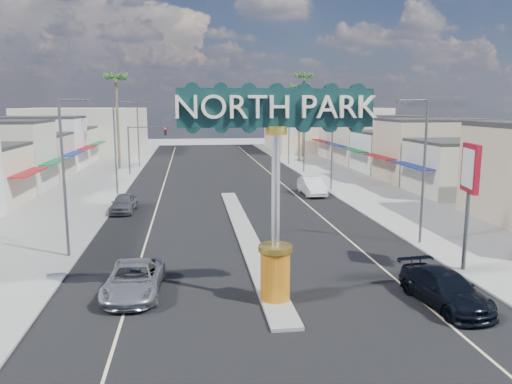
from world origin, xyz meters
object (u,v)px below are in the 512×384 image
object	(u,v)px
streetlight_r_near	(422,164)
palm_right_far	(304,81)
gateway_sign	(276,170)
traffic_signal_left	(144,141)
suv_right	(445,289)
streetlight_l_mid	(117,143)
traffic_signal_right	(290,139)
streetlight_l_far	(139,131)
suv_left	(134,279)
car_parked_right	(312,186)
palm_left_far	(116,82)
streetlight_r_far	(288,130)
bank_pylon_sign	(470,175)
streetlight_l_near	(66,170)
palm_right_mid	(300,91)
streetlight_r_mid	(331,141)
car_parked_left	(124,203)

from	to	relation	value
streetlight_r_near	palm_right_far	xyz separation A→B (m)	(4.57, 52.00, 7.32)
gateway_sign	streetlight_r_near	distance (m)	13.19
traffic_signal_left	suv_right	distance (m)	46.46
traffic_signal_left	streetlight_l_mid	xyz separation A→B (m)	(-1.25, -13.99, 0.79)
traffic_signal_right	streetlight_r_near	bearing A→B (deg)	-87.90
gateway_sign	streetlight_l_far	world-z (taller)	gateway_sign
suv_left	car_parked_right	size ratio (longest dim) A/B	1.00
palm_right_far	traffic_signal_left	bearing A→B (deg)	-143.33
traffic_signal_left	streetlight_r_near	distance (m)	39.26
palm_left_far	palm_right_far	bearing A→B (deg)	23.20
gateway_sign	palm_left_far	distance (m)	50.06
streetlight_r_far	bank_pylon_sign	xyz separation A→B (m)	(0.06, -47.23, 0.04)
suv_right	suv_left	bearing A→B (deg)	160.65
traffic_signal_right	palm_left_far	bearing A→B (deg)	164.85
palm_right_far	car_parked_right	bearing A→B (deg)	-101.48
palm_left_far	streetlight_l_near	bearing A→B (deg)	-86.33
streetlight_l_far	suv_right	size ratio (longest dim) A/B	1.74
palm_left_far	bank_pylon_sign	bearing A→B (deg)	-62.55
traffic_signal_right	streetlight_l_far	world-z (taller)	streetlight_l_far
gateway_sign	streetlight_r_far	bearing A→B (deg)	78.22
streetlight_l_far	palm_right_mid	distance (m)	24.41
streetlight_l_near	suv_left	bearing A→B (deg)	-56.31
streetlight_l_mid	streetlight_r_near	bearing A→B (deg)	-43.79
streetlight_r_far	traffic_signal_left	bearing A→B (deg)	-157.80
palm_right_mid	streetlight_r_far	bearing A→B (deg)	-122.69
gateway_sign	streetlight_l_near	xyz separation A→B (m)	(-10.43, 8.02, -0.86)
streetlight_r_far	palm_right_mid	size ratio (longest dim) A/B	0.74
suv_right	bank_pylon_sign	world-z (taller)	bank_pylon_sign
traffic_signal_right	palm_left_far	distance (m)	24.09
car_parked_right	streetlight_l_mid	bearing A→B (deg)	172.64
streetlight_l_far	suv_right	bearing A→B (deg)	-70.96
streetlight_r_mid	palm_right_far	world-z (taller)	palm_right_far
palm_right_far	suv_left	bearing A→B (deg)	-110.07
suv_left	bank_pylon_sign	size ratio (longest dim) A/B	0.80
streetlight_r_near	suv_left	distance (m)	18.35
streetlight_r_near	traffic_signal_left	bearing A→B (deg)	119.99
streetlight_r_near	palm_left_far	world-z (taller)	palm_left_far
streetlight_l_near	streetlight_l_far	xyz separation A→B (m)	(0.00, 42.00, 0.00)
streetlight_r_near	palm_right_mid	xyz separation A→B (m)	(2.57, 46.00, 5.54)
traffic_signal_right	streetlight_r_mid	distance (m)	14.07
palm_right_mid	bank_pylon_sign	xyz separation A→B (m)	(-2.51, -51.23, -5.50)
palm_left_far	car_parked_left	bearing A→B (deg)	-81.83
traffic_signal_left	streetlight_r_near	xyz separation A→B (m)	(19.62, -33.99, 0.79)
streetlight_r_near	suv_left	xyz separation A→B (m)	(-16.71, -6.23, -4.34)
palm_left_far	car_parked_left	size ratio (longest dim) A/B	2.97
streetlight_r_mid	traffic_signal_right	bearing A→B (deg)	95.10
traffic_signal_left	suv_right	xyz separation A→B (m)	(16.46, -43.30, -3.53)
traffic_signal_right	streetlight_r_mid	bearing A→B (deg)	-84.90
palm_right_far	car_parked_right	distance (m)	36.73
traffic_signal_left	streetlight_r_mid	world-z (taller)	streetlight_r_mid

